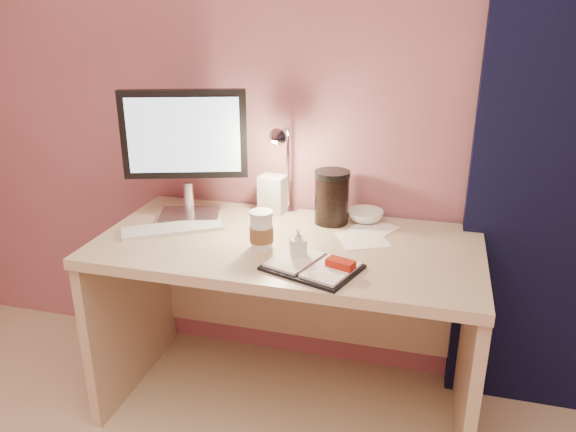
% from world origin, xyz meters
% --- Properties ---
extents(room, '(3.50, 3.50, 3.50)m').
position_xyz_m(room, '(0.95, 1.69, 1.14)').
color(room, '#C6B28E').
rests_on(room, ground).
extents(desk, '(1.40, 0.70, 0.73)m').
position_xyz_m(desk, '(0.00, 1.45, 0.50)').
color(desk, tan).
rests_on(desk, ground).
extents(monitor, '(0.47, 0.24, 0.52)m').
position_xyz_m(monitor, '(-0.45, 1.52, 1.04)').
color(monitor, silver).
rests_on(monitor, desk).
extents(keyboard, '(0.38, 0.30, 0.02)m').
position_xyz_m(keyboard, '(-0.45, 1.36, 0.74)').
color(keyboard, silver).
rests_on(keyboard, desk).
extents(planner, '(0.34, 0.30, 0.05)m').
position_xyz_m(planner, '(0.15, 1.18, 0.74)').
color(planner, black).
rests_on(planner, desk).
extents(paper_a, '(0.22, 0.22, 0.00)m').
position_xyz_m(paper_a, '(0.26, 1.47, 0.73)').
color(paper_a, white).
rests_on(paper_a, desk).
extents(paper_c, '(0.20, 0.20, 0.00)m').
position_xyz_m(paper_c, '(0.29, 1.59, 0.73)').
color(paper_c, white).
rests_on(paper_c, desk).
extents(coffee_cup, '(0.09, 0.09, 0.14)m').
position_xyz_m(coffee_cup, '(-0.07, 1.30, 0.79)').
color(coffee_cup, silver).
rests_on(coffee_cup, desk).
extents(bowl, '(0.19, 0.19, 0.05)m').
position_xyz_m(bowl, '(0.25, 1.66, 0.75)').
color(bowl, white).
rests_on(bowl, desk).
extents(lotion_bottle, '(0.07, 0.07, 0.12)m').
position_xyz_m(lotion_bottle, '(0.08, 1.23, 0.79)').
color(lotion_bottle, silver).
rests_on(lotion_bottle, desk).
extents(dark_jar, '(0.13, 0.13, 0.19)m').
position_xyz_m(dark_jar, '(0.12, 1.61, 0.82)').
color(dark_jar, black).
rests_on(dark_jar, desk).
extents(product_box, '(0.12, 0.10, 0.16)m').
position_xyz_m(product_box, '(-0.14, 1.66, 0.81)').
color(product_box, silver).
rests_on(product_box, desk).
extents(desk_lamp, '(0.09, 0.23, 0.38)m').
position_xyz_m(desk_lamp, '(-0.08, 1.59, 0.97)').
color(desk_lamp, silver).
rests_on(desk_lamp, desk).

